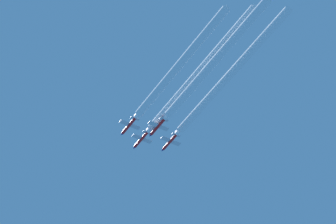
% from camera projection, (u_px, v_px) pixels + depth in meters
% --- Properties ---
extents(jet_lead, '(9.08, 13.22, 3.18)m').
position_uv_depth(jet_lead, '(141.00, 140.00, 385.09)').
color(jet_lead, red).
extents(jet_left_wingman, '(9.08, 13.22, 3.18)m').
position_uv_depth(jet_left_wingman, '(129.00, 126.00, 376.14)').
color(jet_left_wingman, red).
extents(jet_right_wingman, '(9.08, 13.22, 3.18)m').
position_uv_depth(jet_right_wingman, '(170.00, 142.00, 383.14)').
color(jet_right_wingman, red).
extents(jet_slot, '(9.08, 13.22, 3.18)m').
position_uv_depth(jet_slot, '(157.00, 127.00, 374.73)').
color(jet_slot, red).
extents(smoke_trail_lead, '(3.26, 78.36, 3.26)m').
position_uv_depth(smoke_trail_lead, '(198.00, 74.00, 356.96)').
color(smoke_trail_lead, white).
extents(smoke_trail_left_wingman, '(3.26, 67.23, 3.26)m').
position_uv_depth(smoke_trail_left_wingman, '(179.00, 66.00, 351.47)').
color(smoke_trail_left_wingman, white).
extents(smoke_trail_right_wingman, '(3.26, 78.41, 3.26)m').
position_uv_depth(smoke_trail_right_wingman, '(229.00, 76.00, 355.00)').
color(smoke_trail_right_wingman, white).
extents(smoke_trail_slot, '(3.26, 72.16, 3.26)m').
position_uv_depth(smoke_trail_slot, '(213.00, 63.00, 348.53)').
color(smoke_trail_slot, white).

